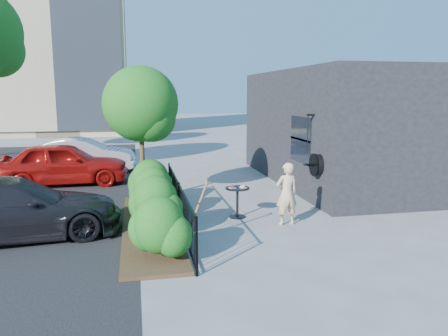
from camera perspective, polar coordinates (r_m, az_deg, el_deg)
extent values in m
plane|color=gray|center=(11.01, 2.03, -7.17)|extent=(120.00, 120.00, 0.00)
cube|color=black|center=(16.81, 16.91, 5.20)|extent=(6.00, 9.00, 4.00)
cube|color=black|center=(13.67, 9.98, 3.69)|extent=(0.04, 1.60, 1.40)
cube|color=black|center=(13.67, 10.00, 3.69)|extent=(0.05, 1.70, 0.06)
cylinder|color=black|center=(12.33, 12.06, 0.41)|extent=(0.18, 0.60, 0.60)
cylinder|color=black|center=(12.29, 11.64, 0.39)|extent=(0.03, 0.64, 0.64)
cube|color=black|center=(12.64, 11.29, 6.82)|extent=(0.25, 0.06, 0.06)
cylinder|color=black|center=(12.65, 10.87, 4.33)|extent=(0.02, 0.02, 1.05)
cylinder|color=black|center=(7.77, -3.59, -10.21)|extent=(0.05, 0.05, 1.10)
cylinder|color=black|center=(10.62, -5.87, -4.77)|extent=(0.05, 0.05, 1.10)
cylinder|color=black|center=(13.54, -7.16, -1.65)|extent=(0.05, 0.05, 1.10)
cube|color=black|center=(10.51, -5.92, -2.07)|extent=(0.03, 6.00, 0.03)
cube|color=black|center=(10.74, -5.83, -7.09)|extent=(0.03, 6.00, 0.03)
cylinder|color=black|center=(7.86, -3.69, -9.96)|extent=(0.02, 0.02, 1.04)
cylinder|color=black|center=(8.05, -3.89, -9.49)|extent=(0.02, 0.02, 1.04)
cylinder|color=black|center=(8.24, -4.08, -9.04)|extent=(0.02, 0.02, 1.04)
cylinder|color=black|center=(8.43, -4.26, -8.61)|extent=(0.02, 0.02, 1.04)
cylinder|color=black|center=(8.62, -4.44, -8.20)|extent=(0.02, 0.02, 1.04)
cylinder|color=black|center=(8.80, -4.60, -7.81)|extent=(0.02, 0.02, 1.04)
cylinder|color=black|center=(8.99, -4.76, -7.43)|extent=(0.02, 0.02, 1.04)
cylinder|color=black|center=(9.18, -4.91, -7.07)|extent=(0.02, 0.02, 1.04)
cylinder|color=black|center=(9.37, -5.06, -6.72)|extent=(0.02, 0.02, 1.04)
cylinder|color=black|center=(9.57, -5.20, -6.39)|extent=(0.02, 0.02, 1.04)
cylinder|color=black|center=(9.76, -5.33, -6.07)|extent=(0.02, 0.02, 1.04)
cylinder|color=black|center=(9.95, -5.46, -5.76)|extent=(0.02, 0.02, 1.04)
cylinder|color=black|center=(10.14, -5.58, -5.46)|extent=(0.02, 0.02, 1.04)
cylinder|color=black|center=(10.33, -5.70, -5.18)|extent=(0.02, 0.02, 1.04)
cylinder|color=black|center=(10.53, -5.81, -4.90)|extent=(0.02, 0.02, 1.04)
cylinder|color=black|center=(10.72, -5.92, -4.64)|extent=(0.02, 0.02, 1.04)
cylinder|color=black|center=(10.91, -6.03, -4.38)|extent=(0.02, 0.02, 1.04)
cylinder|color=black|center=(11.10, -6.13, -4.13)|extent=(0.02, 0.02, 1.04)
cylinder|color=black|center=(11.30, -6.23, -3.90)|extent=(0.02, 0.02, 1.04)
cylinder|color=black|center=(11.49, -6.32, -3.67)|extent=(0.02, 0.02, 1.04)
cylinder|color=black|center=(11.69, -6.42, -3.44)|extent=(0.02, 0.02, 1.04)
cylinder|color=black|center=(11.88, -6.50, -3.23)|extent=(0.02, 0.02, 1.04)
cylinder|color=black|center=(12.07, -6.59, -3.02)|extent=(0.02, 0.02, 1.04)
cylinder|color=black|center=(12.27, -6.67, -2.82)|extent=(0.02, 0.02, 1.04)
cylinder|color=black|center=(12.46, -6.75, -2.62)|extent=(0.02, 0.02, 1.04)
cylinder|color=black|center=(12.66, -6.83, -2.43)|extent=(0.02, 0.02, 1.04)
cylinder|color=black|center=(12.85, -6.91, -2.25)|extent=(0.02, 0.02, 1.04)
cylinder|color=black|center=(13.05, -6.98, -2.07)|extent=(0.02, 0.02, 1.04)
cylinder|color=black|center=(13.24, -7.05, -1.90)|extent=(0.02, 0.02, 1.04)
cylinder|color=black|center=(13.44, -7.12, -1.73)|extent=(0.02, 0.02, 1.04)
cube|color=#382616|center=(10.72, -9.58, -7.56)|extent=(1.30, 6.00, 0.08)
ellipsoid|color=#125014|center=(8.43, -8.45, -7.62)|extent=(1.10, 1.10, 1.24)
ellipsoid|color=#125014|center=(9.96, -8.98, -4.92)|extent=(1.10, 1.10, 1.24)
ellipsoid|color=#125014|center=(11.42, -9.34, -3.05)|extent=(1.10, 1.10, 1.24)
ellipsoid|color=#125014|center=(12.79, -9.60, -1.69)|extent=(1.10, 1.10, 1.24)
cylinder|color=#3F2B19|center=(13.19, -10.61, 0.83)|extent=(0.14, 0.14, 2.40)
sphere|color=#125014|center=(13.05, -10.84, 7.97)|extent=(2.20, 2.20, 2.20)
sphere|color=#125014|center=(12.87, -9.43, 6.52)|extent=(1.43, 1.43, 1.43)
cylinder|color=black|center=(11.29, 1.77, -2.66)|extent=(0.63, 0.63, 0.03)
cylinder|color=black|center=(11.38, 1.76, -4.57)|extent=(0.06, 0.06, 0.76)
cylinder|color=black|center=(11.48, 1.75, -6.38)|extent=(0.42, 0.42, 0.03)
cube|color=white|center=(11.26, 1.08, -2.59)|extent=(0.18, 0.18, 0.01)
cube|color=white|center=(11.31, 2.47, -2.55)|extent=(0.18, 0.18, 0.01)
torus|color=#520D13|center=(11.26, 1.08, -2.46)|extent=(0.14, 0.14, 0.05)
torus|color=#BE7B51|center=(11.31, 2.47, -2.41)|extent=(0.14, 0.14, 0.05)
imported|color=#D0AE87|center=(10.80, 8.19, -3.35)|extent=(0.60, 0.43, 1.55)
cylinder|color=brown|center=(9.47, -3.47, -5.21)|extent=(0.51, 0.05, 1.21)
cube|color=gray|center=(9.64, -4.53, -9.04)|extent=(0.12, 0.18, 0.26)
cylinder|color=brown|center=(9.36, -2.33, -1.57)|extent=(0.11, 0.10, 0.07)
imported|color=#A8110E|center=(16.41, -20.22, 0.55)|extent=(4.49, 1.91, 1.51)
imported|color=#B5B5BA|center=(18.87, -18.01, 1.61)|extent=(4.32, 1.72, 1.40)
imported|color=black|center=(10.76, -26.04, -4.78)|extent=(4.97, 2.60, 1.37)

